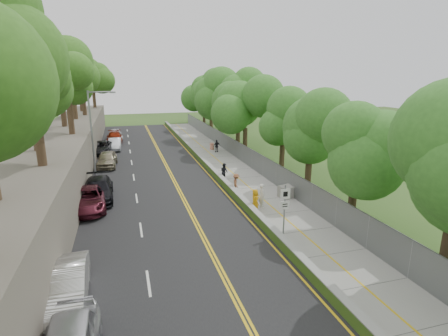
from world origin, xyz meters
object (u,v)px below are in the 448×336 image
at_px(concrete_block, 288,191).
at_px(person_far, 217,146).
at_px(streetlight, 94,127).
at_px(painter_0, 255,200).
at_px(signpost, 285,204).
at_px(car_1, 65,287).
at_px(construction_barrel, 212,146).
at_px(car_2, 88,199).

relative_size(concrete_block, person_far, 0.85).
xyz_separation_m(streetlight, person_far, (13.66, 6.50, -3.81)).
bearing_deg(painter_0, signpost, -177.47).
height_order(concrete_block, car_1, car_1).
xyz_separation_m(painter_0, person_far, (2.44, 19.50, -0.01)).
bearing_deg(car_1, concrete_block, 30.88).
distance_m(streetlight, construction_barrel, 16.33).
height_order(signpost, painter_0, signpost).
xyz_separation_m(construction_barrel, concrete_block, (1.27, -19.25, 0.02)).
bearing_deg(construction_barrel, concrete_block, -86.22).
distance_m(car_1, person_far, 30.39).
height_order(painter_0, person_far, painter_0).
relative_size(construction_barrel, car_2, 0.15).
relative_size(painter_0, person_far, 1.01).
height_order(signpost, person_far, signpost).
distance_m(signpost, concrete_block, 6.98).
bearing_deg(construction_barrel, car_2, -127.70).
bearing_deg(concrete_block, signpost, -118.18).
bearing_deg(construction_barrel, person_far, -83.63).
bearing_deg(streetlight, signpost, -55.92).
relative_size(streetlight, concrete_block, 6.07).
distance_m(car_1, car_2, 11.22).
relative_size(car_2, painter_0, 3.48).
height_order(streetlight, construction_barrel, streetlight).
bearing_deg(concrete_block, person_far, 93.52).
bearing_deg(painter_0, car_2, 70.45).
relative_size(streetlight, car_2, 1.46).
bearing_deg(car_1, construction_barrel, 62.84).
distance_m(signpost, painter_0, 4.18).
xyz_separation_m(streetlight, car_2, (-0.14, -9.35, -3.84)).
bearing_deg(signpost, car_1, -163.00).
bearing_deg(person_far, car_1, 54.08).
distance_m(car_1, painter_0, 13.65).
bearing_deg(construction_barrel, streetlight, -148.51).
xyz_separation_m(concrete_block, car_2, (-14.87, 1.65, 0.31)).
relative_size(construction_barrel, concrete_block, 0.64).
relative_size(concrete_block, car_1, 0.27).
bearing_deg(car_1, car_2, 88.10).
height_order(construction_barrel, person_far, person_far).
relative_size(car_1, person_far, 3.13).
height_order(car_1, painter_0, car_1).
relative_size(signpost, car_2, 0.57).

